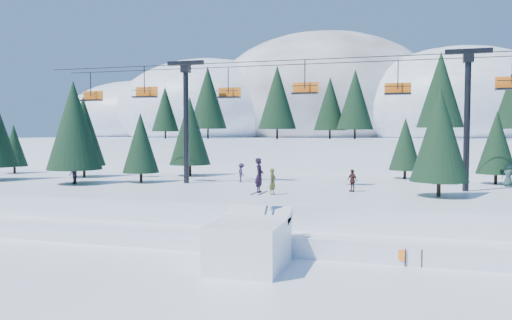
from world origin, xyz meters
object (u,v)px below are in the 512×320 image
(jump_kicker, at_px, (250,242))
(banner_near, at_px, (378,252))
(chairlift, at_px, (302,100))
(banner_far, at_px, (395,253))

(jump_kicker, height_order, banner_near, jump_kicker)
(jump_kicker, distance_m, banner_near, 6.74)
(jump_kicker, height_order, chairlift, chairlift)
(chairlift, height_order, banner_near, chairlift)
(jump_kicker, distance_m, banner_far, 7.59)
(jump_kicker, bearing_deg, banner_near, 23.39)
(jump_kicker, relative_size, chairlift, 0.12)
(banner_far, bearing_deg, banner_near, -166.00)
(jump_kicker, bearing_deg, banner_far, 22.32)
(chairlift, relative_size, banner_far, 17.31)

